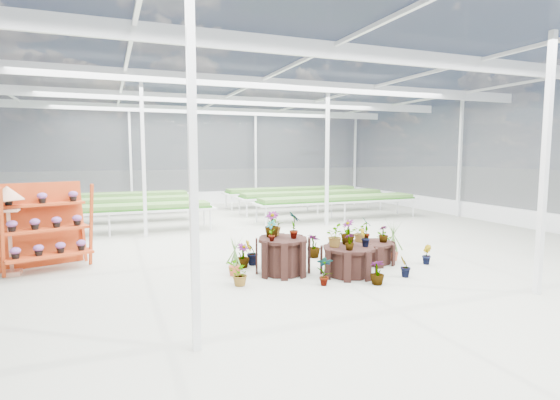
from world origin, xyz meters
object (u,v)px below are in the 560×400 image
object	(u,v)px
plinth_tall	(283,256)
bird_table	(9,231)
shelf_rack	(46,227)
plinth_mid	(349,261)
plinth_low	(371,252)

from	to	relation	value
plinth_tall	bird_table	world-z (taller)	bird_table
plinth_tall	shelf_rack	world-z (taller)	shelf_rack
plinth_mid	plinth_tall	bearing A→B (deg)	153.43
plinth_tall	plinth_low	size ratio (longest dim) A/B	1.03
shelf_rack	bird_table	xyz separation A→B (m)	(-0.62, -0.21, -0.01)
plinth_tall	plinth_mid	bearing A→B (deg)	-26.57
plinth_mid	shelf_rack	size ratio (longest dim) A/B	0.60
shelf_rack	plinth_tall	bearing A→B (deg)	-42.34
plinth_tall	shelf_rack	size ratio (longest dim) A/B	0.59
plinth_mid	bird_table	bearing A→B (deg)	158.68
plinth_mid	plinth_low	xyz separation A→B (m)	(1.00, 0.70, -0.06)
plinth_mid	bird_table	distance (m)	6.89
shelf_rack	bird_table	distance (m)	0.66
plinth_low	bird_table	world-z (taller)	bird_table
plinth_tall	plinth_mid	distance (m)	1.34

